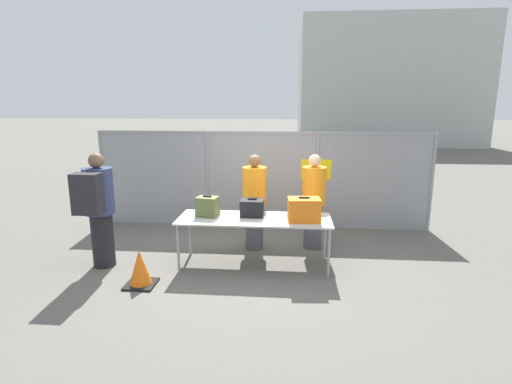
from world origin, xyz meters
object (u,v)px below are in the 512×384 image
at_px(suitcase_orange, 304,210).
at_px(security_worker_near, 254,201).
at_px(inspection_table, 254,221).
at_px(traffic_cone, 140,269).
at_px(suitcase_olive, 208,207).
at_px(utility_trailer, 304,187).
at_px(suitcase_black, 252,208).
at_px(traveler_hooded, 98,206).
at_px(security_worker_far, 314,201).

xyz_separation_m(suitcase_orange, security_worker_near, (-0.82, 0.83, -0.09)).
relative_size(inspection_table, traffic_cone, 4.56).
relative_size(suitcase_olive, security_worker_near, 0.22).
xyz_separation_m(suitcase_olive, utility_trailer, (1.64, 4.16, -0.52)).
bearing_deg(security_worker_near, inspection_table, 113.66).
relative_size(inspection_table, suitcase_black, 6.56).
height_order(inspection_table, suitcase_orange, suitcase_orange).
bearing_deg(traveler_hooded, security_worker_far, -1.58).
height_order(traveler_hooded, security_worker_far, traveler_hooded).
relative_size(suitcase_orange, traffic_cone, 0.97).
distance_m(suitcase_olive, traffic_cone, 1.38).
height_order(traveler_hooded, utility_trailer, traveler_hooded).
bearing_deg(traveler_hooded, utility_trailer, 33.30).
bearing_deg(suitcase_black, traffic_cone, -146.88).
height_order(security_worker_near, utility_trailer, security_worker_near).
distance_m(suitcase_black, traveler_hooded, 2.34).
distance_m(inspection_table, traffic_cone, 1.81).
distance_m(suitcase_orange, security_worker_near, 1.17).
bearing_deg(utility_trailer, security_worker_far, -89.10).
height_order(inspection_table, traveler_hooded, traveler_hooded).
relative_size(inspection_table, traveler_hooded, 1.32).
xyz_separation_m(suitcase_orange, traveler_hooded, (-3.10, -0.20, 0.03)).
bearing_deg(suitcase_black, utility_trailer, 77.06).
bearing_deg(traffic_cone, inspection_table, 29.02).
xyz_separation_m(traveler_hooded, security_worker_far, (3.30, 1.15, -0.12)).
distance_m(inspection_table, suitcase_black, 0.22).
bearing_deg(suitcase_black, security_worker_far, 37.36).
bearing_deg(security_worker_near, suitcase_olive, 64.65).
relative_size(suitcase_black, traffic_cone, 0.69).
height_order(inspection_table, suitcase_black, suitcase_black).
height_order(security_worker_near, security_worker_far, same).
bearing_deg(suitcase_black, security_worker_near, 92.05).
relative_size(traveler_hooded, utility_trailer, 0.39).
bearing_deg(inspection_table, security_worker_near, 95.25).
xyz_separation_m(suitcase_black, utility_trailer, (0.94, 4.10, -0.50)).
bearing_deg(suitcase_olive, suitcase_black, 5.32).
height_order(suitcase_orange, security_worker_far, security_worker_far).
bearing_deg(suitcase_black, suitcase_orange, -13.76).
distance_m(security_worker_far, utility_trailer, 3.37).
xyz_separation_m(security_worker_near, traffic_cone, (-1.46, -1.60, -0.62)).
height_order(suitcase_orange, traveler_hooded, traveler_hooded).
distance_m(suitcase_black, utility_trailer, 4.23).
xyz_separation_m(security_worker_near, utility_trailer, (0.96, 3.46, -0.45)).
height_order(security_worker_near, traffic_cone, security_worker_near).
xyz_separation_m(suitcase_orange, security_worker_far, (0.20, 0.95, -0.09)).
bearing_deg(suitcase_olive, suitcase_orange, -5.01).
relative_size(suitcase_olive, utility_trailer, 0.08).
xyz_separation_m(traveler_hooded, traffic_cone, (0.83, -0.57, -0.74)).
distance_m(inspection_table, utility_trailer, 4.32).
relative_size(security_worker_far, utility_trailer, 0.36).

